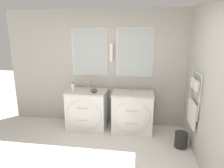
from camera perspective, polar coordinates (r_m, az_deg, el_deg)
The scene contains 9 objects.
wall_back at distance 4.53m, azimuth -0.09°, elevation 4.63°, with size 4.89×0.16×2.60m.
wall_right at distance 3.49m, azimuth 24.91°, elevation -0.07°, with size 0.13×4.12×2.60m.
vanity_left at distance 4.50m, azimuth -7.20°, elevation -7.25°, with size 0.88×0.65×0.86m.
vanity_right at distance 4.34m, azimuth 5.85°, elevation -8.01°, with size 0.88×0.65×0.86m.
faucet_left at distance 4.50m, azimuth -6.79°, elevation -0.18°, with size 0.17×0.13×0.21m.
faucet_right at distance 4.35m, azimuth 6.15°, elevation -0.68°, with size 0.17×0.13×0.21m.
toiletry_bottle at distance 4.37m, azimuth -11.11°, elevation -0.91°, with size 0.07×0.07×0.20m.
amenity_bowl at distance 4.26m, azimuth -5.12°, elevation -1.83°, with size 0.14×0.14×0.08m.
waste_bin at distance 4.07m, azimuth 19.08°, elevation -14.78°, with size 0.24×0.24×0.29m.
Camera 1 is at (0.69, -2.31, 2.07)m, focal length 32.00 mm.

